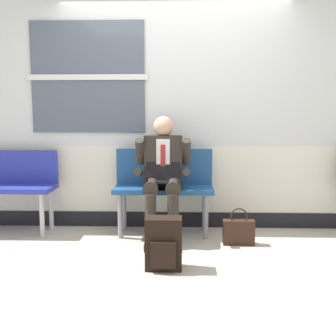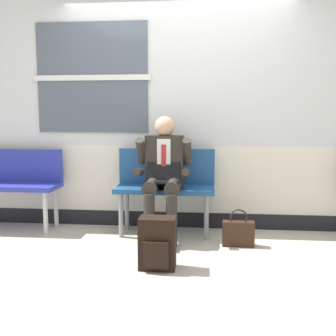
{
  "view_description": "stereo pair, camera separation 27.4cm",
  "coord_description": "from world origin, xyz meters",
  "px_view_note": "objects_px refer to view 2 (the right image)",
  "views": [
    {
      "loc": [
        0.08,
        -3.81,
        1.29
      ],
      "look_at": [
        -0.06,
        0.23,
        0.75
      ],
      "focal_mm": 43.17,
      "sensor_mm": 36.0,
      "label": 1
    },
    {
      "loc": [
        0.36,
        -3.79,
        1.29
      ],
      "look_at": [
        -0.06,
        0.23,
        0.75
      ],
      "focal_mm": 43.17,
      "sensor_mm": 36.0,
      "label": 2
    }
  ],
  "objects_px": {
    "bench_empty": "(13,181)",
    "handbag": "(238,233)",
    "bench_with_person": "(165,183)",
    "person_seated": "(163,173)",
    "backpack": "(157,244)"
  },
  "relations": [
    {
      "from": "bench_with_person",
      "to": "bench_empty",
      "type": "bearing_deg",
      "value": -179.93
    },
    {
      "from": "handbag",
      "to": "person_seated",
      "type": "bearing_deg",
      "value": 165.81
    },
    {
      "from": "bench_with_person",
      "to": "bench_empty",
      "type": "height_order",
      "value": "bench_with_person"
    },
    {
      "from": "bench_with_person",
      "to": "backpack",
      "type": "height_order",
      "value": "bench_with_person"
    },
    {
      "from": "person_seated",
      "to": "backpack",
      "type": "relative_size",
      "value": 2.9
    },
    {
      "from": "backpack",
      "to": "handbag",
      "type": "bearing_deg",
      "value": 42.81
    },
    {
      "from": "backpack",
      "to": "person_seated",
      "type": "bearing_deg",
      "value": 93.06
    },
    {
      "from": "bench_with_person",
      "to": "backpack",
      "type": "distance_m",
      "value": 1.11
    },
    {
      "from": "bench_empty",
      "to": "handbag",
      "type": "height_order",
      "value": "bench_empty"
    },
    {
      "from": "bench_empty",
      "to": "person_seated",
      "type": "relative_size",
      "value": 0.85
    },
    {
      "from": "bench_empty",
      "to": "handbag",
      "type": "distance_m",
      "value": 2.55
    },
    {
      "from": "backpack",
      "to": "bench_with_person",
      "type": "bearing_deg",
      "value": 92.49
    },
    {
      "from": "person_seated",
      "to": "backpack",
      "type": "bearing_deg",
      "value": -86.94
    },
    {
      "from": "person_seated",
      "to": "handbag",
      "type": "xyz_separation_m",
      "value": [
        0.76,
        -0.19,
        -0.55
      ]
    },
    {
      "from": "bench_with_person",
      "to": "person_seated",
      "type": "bearing_deg",
      "value": -90.0
    }
  ]
}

